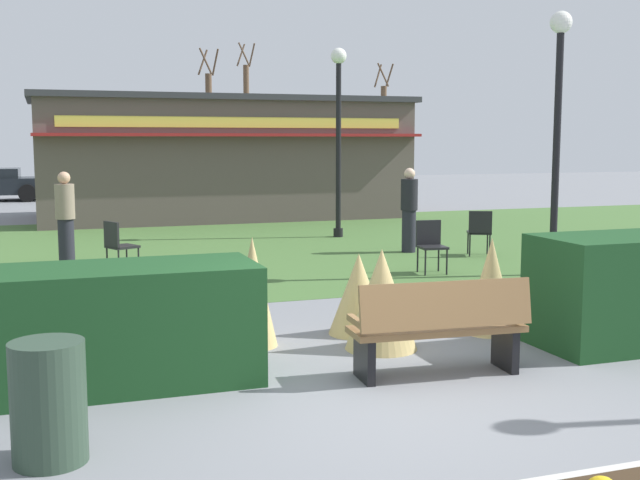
{
  "coord_description": "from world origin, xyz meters",
  "views": [
    {
      "loc": [
        -2.86,
        -6.26,
        2.26
      ],
      "look_at": [
        0.27,
        2.74,
        1.06
      ],
      "focal_mm": 44.98,
      "sensor_mm": 36.0,
      "label": 1
    }
  ],
  "objects_px": {
    "cafe_chair_west": "(480,229)",
    "parked_car_center_slot": "(140,181)",
    "trash_bin": "(49,402)",
    "food_kiosk": "(220,157)",
    "tree_right_bg": "(247,122)",
    "tree_center_bg": "(383,133)",
    "person_standing": "(409,210)",
    "park_bench": "(440,327)",
    "parked_car_east_slot": "(244,179)",
    "lamppost_mid": "(558,112)",
    "tree_left_bg": "(209,129)",
    "person_strolling": "(65,218)",
    "cafe_chair_north": "(118,243)",
    "cafe_chair_east": "(430,242)",
    "lamppost_far": "(338,119)"
  },
  "relations": [
    {
      "from": "cafe_chair_east",
      "to": "tree_right_bg",
      "type": "relative_size",
      "value": 0.13
    },
    {
      "from": "lamppost_far",
      "to": "tree_right_bg",
      "type": "xyz_separation_m",
      "value": [
        3.25,
        21.78,
        0.4
      ]
    },
    {
      "from": "lamppost_mid",
      "to": "tree_left_bg",
      "type": "xyz_separation_m",
      "value": [
        -1.04,
        23.62,
        -0.0
      ]
    },
    {
      "from": "cafe_chair_west",
      "to": "parked_car_center_slot",
      "type": "relative_size",
      "value": 0.21
    },
    {
      "from": "person_standing",
      "to": "tree_left_bg",
      "type": "xyz_separation_m",
      "value": [
        0.07,
        20.37,
        1.85
      ]
    },
    {
      "from": "parked_car_east_slot",
      "to": "trash_bin",
      "type": "bearing_deg",
      "value": -106.65
    },
    {
      "from": "cafe_chair_west",
      "to": "parked_car_east_slot",
      "type": "bearing_deg",
      "value": 90.59
    },
    {
      "from": "lamppost_far",
      "to": "person_strolling",
      "type": "relative_size",
      "value": 2.55
    },
    {
      "from": "tree_left_bg",
      "to": "parked_car_center_slot",
      "type": "bearing_deg",
      "value": -138.04
    },
    {
      "from": "cafe_chair_east",
      "to": "tree_right_bg",
      "type": "height_order",
      "value": "tree_right_bg"
    },
    {
      "from": "cafe_chair_west",
      "to": "parked_car_center_slot",
      "type": "height_order",
      "value": "parked_car_center_slot"
    },
    {
      "from": "person_strolling",
      "to": "tree_right_bg",
      "type": "height_order",
      "value": "tree_right_bg"
    },
    {
      "from": "tree_left_bg",
      "to": "tree_center_bg",
      "type": "xyz_separation_m",
      "value": [
        8.65,
        0.88,
        -0.14
      ]
    },
    {
      "from": "person_strolling",
      "to": "tree_center_bg",
      "type": "relative_size",
      "value": 0.29
    },
    {
      "from": "lamppost_far",
      "to": "person_standing",
      "type": "relative_size",
      "value": 2.55
    },
    {
      "from": "park_bench",
      "to": "lamppost_mid",
      "type": "bearing_deg",
      "value": 45.49
    },
    {
      "from": "lamppost_far",
      "to": "cafe_chair_east",
      "type": "bearing_deg",
      "value": -93.08
    },
    {
      "from": "trash_bin",
      "to": "cafe_chair_north",
      "type": "xyz_separation_m",
      "value": [
        1.18,
        8.04,
        0.09
      ]
    },
    {
      "from": "cafe_chair_west",
      "to": "cafe_chair_east",
      "type": "height_order",
      "value": "same"
    },
    {
      "from": "parked_car_center_slot",
      "to": "tree_right_bg",
      "type": "relative_size",
      "value": 0.62
    },
    {
      "from": "trash_bin",
      "to": "person_strolling",
      "type": "height_order",
      "value": "person_strolling"
    },
    {
      "from": "park_bench",
      "to": "parked_car_east_slot",
      "type": "height_order",
      "value": "parked_car_east_slot"
    },
    {
      "from": "food_kiosk",
      "to": "cafe_chair_east",
      "type": "relative_size",
      "value": 11.89
    },
    {
      "from": "food_kiosk",
      "to": "parked_car_center_slot",
      "type": "relative_size",
      "value": 2.44
    },
    {
      "from": "trash_bin",
      "to": "tree_right_bg",
      "type": "xyz_separation_m",
      "value": [
        9.74,
        33.4,
        2.68
      ]
    },
    {
      "from": "person_strolling",
      "to": "tree_center_bg",
      "type": "bearing_deg",
      "value": -17.72
    },
    {
      "from": "lamppost_far",
      "to": "person_strolling",
      "type": "distance_m",
      "value": 6.83
    },
    {
      "from": "cafe_chair_east",
      "to": "person_standing",
      "type": "bearing_deg",
      "value": 72.94
    },
    {
      "from": "person_standing",
      "to": "parked_car_east_slot",
      "type": "height_order",
      "value": "person_standing"
    },
    {
      "from": "cafe_chair_north",
      "to": "tree_right_bg",
      "type": "bearing_deg",
      "value": 71.35
    },
    {
      "from": "food_kiosk",
      "to": "parked_car_center_slot",
      "type": "distance_m",
      "value": 8.78
    },
    {
      "from": "cafe_chair_north",
      "to": "tree_right_bg",
      "type": "xyz_separation_m",
      "value": [
        8.56,
        25.36,
        2.58
      ]
    },
    {
      "from": "lamppost_mid",
      "to": "person_standing",
      "type": "bearing_deg",
      "value": 108.82
    },
    {
      "from": "trash_bin",
      "to": "parked_car_east_slot",
      "type": "height_order",
      "value": "parked_car_east_slot"
    },
    {
      "from": "cafe_chair_north",
      "to": "parked_car_east_slot",
      "type": "bearing_deg",
      "value": 69.86
    },
    {
      "from": "cafe_chair_west",
      "to": "cafe_chair_north",
      "type": "distance_m",
      "value": 6.82
    },
    {
      "from": "lamppost_far",
      "to": "tree_center_bg",
      "type": "distance_m",
      "value": 20.56
    },
    {
      "from": "park_bench",
      "to": "person_standing",
      "type": "height_order",
      "value": "person_standing"
    },
    {
      "from": "parked_car_east_slot",
      "to": "person_strolling",
      "type": "bearing_deg",
      "value": -113.65
    },
    {
      "from": "trash_bin",
      "to": "food_kiosk",
      "type": "xyz_separation_m",
      "value": [
        4.99,
        17.51,
        1.3
      ]
    },
    {
      "from": "park_bench",
      "to": "cafe_chair_north",
      "type": "height_order",
      "value": "park_bench"
    },
    {
      "from": "trash_bin",
      "to": "parked_car_center_slot",
      "type": "xyz_separation_m",
      "value": [
        3.65,
        26.13,
        0.21
      ]
    },
    {
      "from": "lamppost_mid",
      "to": "cafe_chair_north",
      "type": "bearing_deg",
      "value": 159.87
    },
    {
      "from": "tree_center_bg",
      "to": "person_standing",
      "type": "bearing_deg",
      "value": -112.31
    },
    {
      "from": "cafe_chair_west",
      "to": "parked_car_east_slot",
      "type": "distance_m",
      "value": 18.3
    },
    {
      "from": "cafe_chair_west",
      "to": "parked_car_center_slot",
      "type": "bearing_deg",
      "value": 103.36
    },
    {
      "from": "cafe_chair_west",
      "to": "cafe_chair_east",
      "type": "bearing_deg",
      "value": -141.15
    },
    {
      "from": "tree_right_bg",
      "to": "trash_bin",
      "type": "bearing_deg",
      "value": -106.25
    },
    {
      "from": "park_bench",
      "to": "food_kiosk",
      "type": "xyz_separation_m",
      "value": [
        1.45,
        16.57,
        1.26
      ]
    },
    {
      "from": "cafe_chair_east",
      "to": "cafe_chair_west",
      "type": "bearing_deg",
      "value": 38.85
    }
  ]
}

